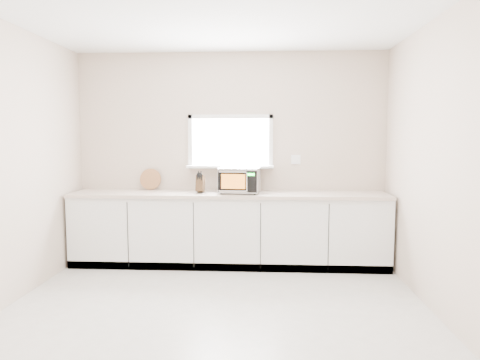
{
  "coord_description": "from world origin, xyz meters",
  "views": [
    {
      "loc": [
        0.43,
        -3.58,
        1.6
      ],
      "look_at": [
        0.15,
        1.55,
        1.09
      ],
      "focal_mm": 32.0,
      "sensor_mm": 36.0,
      "label": 1
    }
  ],
  "objects": [
    {
      "name": "back_wall",
      "position": [
        0.0,
        2.0,
        1.36
      ],
      "size": [
        4.0,
        0.17,
        2.7
      ],
      "color": "beige",
      "rests_on": "ground"
    },
    {
      "name": "cabinets",
      "position": [
        0.0,
        1.7,
        0.44
      ],
      "size": [
        3.92,
        0.6,
        0.88
      ],
      "primitive_type": "cube",
      "color": "white",
      "rests_on": "ground"
    },
    {
      "name": "coffee_grinder",
      "position": [
        0.1,
        1.69,
        1.03
      ],
      "size": [
        0.16,
        0.16,
        0.23
      ],
      "rotation": [
        0.0,
        0.0,
        0.32
      ],
      "color": "#AEB1B6",
      "rests_on": "countertop"
    },
    {
      "name": "ground",
      "position": [
        0.0,
        0.0,
        0.0
      ],
      "size": [
        4.0,
        4.0,
        0.0
      ],
      "primitive_type": "plane",
      "color": "beige",
      "rests_on": "ground"
    },
    {
      "name": "countertop",
      "position": [
        0.0,
        1.69,
        0.9
      ],
      "size": [
        3.92,
        0.64,
        0.04
      ],
      "primitive_type": "cube",
      "color": "beige",
      "rests_on": "cabinets"
    },
    {
      "name": "microwave",
      "position": [
        0.14,
        1.67,
        1.09
      ],
      "size": [
        0.52,
        0.44,
        0.32
      ],
      "rotation": [
        0.0,
        0.0,
        -0.09
      ],
      "color": "black",
      "rests_on": "countertop"
    },
    {
      "name": "cutting_board",
      "position": [
        -1.05,
        1.94,
        1.06
      ],
      "size": [
        0.28,
        0.07,
        0.28
      ],
      "primitive_type": "cylinder",
      "rotation": [
        1.4,
        0.0,
        0.0
      ],
      "color": "#B07D44",
      "rests_on": "countertop"
    },
    {
      "name": "knife_block",
      "position": [
        -0.35,
        1.66,
        1.04
      ],
      "size": [
        0.1,
        0.2,
        0.28
      ],
      "rotation": [
        0.0,
        0.0,
        -0.06
      ],
      "color": "#432B18",
      "rests_on": "countertop"
    }
  ]
}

